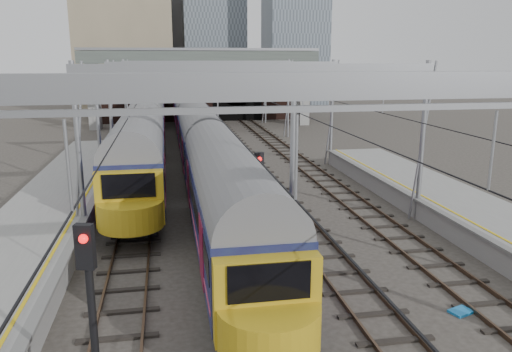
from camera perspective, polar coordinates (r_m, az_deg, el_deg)
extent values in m
plane|color=#38332D|center=(17.34, 5.63, -14.57)|extent=(160.00, 160.00, 0.00)
cube|color=gray|center=(19.69, -27.18, -10.76)|extent=(4.20, 55.00, 1.10)
cube|color=slate|center=(18.99, -21.34, -9.41)|extent=(0.35, 55.00, 0.12)
cube|color=gold|center=(19.07, -22.85, -9.24)|extent=(0.12, 55.00, 0.01)
cube|color=#4C3828|center=(30.86, -14.31, -2.13)|extent=(0.08, 80.00, 0.16)
cube|color=#4C3828|center=(30.79, -11.64, -2.02)|extent=(0.08, 80.00, 0.16)
cube|color=black|center=(30.84, -12.97, -2.21)|extent=(2.40, 80.00, 0.14)
cube|color=#4C3828|center=(30.81, -6.88, -1.83)|extent=(0.08, 80.00, 0.16)
cube|color=#4C3828|center=(30.92, -4.21, -1.71)|extent=(0.08, 80.00, 0.16)
cube|color=black|center=(30.88, -5.54, -1.91)|extent=(2.40, 80.00, 0.14)
cube|color=#4C3828|center=(31.28, 0.46, -1.50)|extent=(0.08, 80.00, 0.16)
cube|color=#4C3828|center=(31.57, 3.03, -1.38)|extent=(0.08, 80.00, 0.16)
cube|color=black|center=(31.43, 1.75, -1.57)|extent=(2.40, 80.00, 0.14)
cube|color=#4C3828|center=(32.23, 7.46, -1.17)|extent=(0.08, 80.00, 0.16)
cube|color=#4C3828|center=(32.69, 9.87, -1.05)|extent=(0.08, 80.00, 0.16)
cube|color=black|center=(32.48, 8.67, -1.24)|extent=(2.40, 80.00, 0.14)
cube|color=gray|center=(9.74, 16.41, 9.90)|extent=(16.80, 0.28, 0.50)
cylinder|color=gray|center=(23.40, -19.59, 2.48)|extent=(0.24, 0.24, 8.00)
cylinder|color=gray|center=(26.26, 18.47, 3.67)|extent=(0.24, 0.24, 8.00)
cube|color=gray|center=(23.13, 0.58, 12.10)|extent=(16.80, 0.28, 0.50)
cylinder|color=gray|center=(37.14, -16.24, 6.47)|extent=(0.24, 0.24, 8.00)
cylinder|color=gray|center=(39.01, 8.65, 7.15)|extent=(0.24, 0.24, 8.00)
cube|color=gray|center=(36.97, -3.58, 12.53)|extent=(16.80, 0.28, 0.50)
cylinder|color=gray|center=(51.03, -14.69, 8.29)|extent=(0.24, 0.24, 8.00)
cylinder|color=gray|center=(52.40, 3.70, 8.81)|extent=(0.24, 0.24, 8.00)
cube|color=gray|center=(50.90, -5.47, 12.71)|extent=(16.80, 0.28, 0.50)
cylinder|color=gray|center=(62.97, -13.90, 9.21)|extent=(0.24, 0.24, 8.00)
cylinder|color=gray|center=(64.08, 1.10, 9.66)|extent=(0.24, 0.24, 8.00)
cube|color=gray|center=(62.86, -6.42, 12.79)|extent=(16.80, 0.28, 0.50)
cube|color=black|center=(29.87, -13.52, 7.98)|extent=(0.03, 80.00, 0.03)
cube|color=black|center=(29.92, -5.78, 8.29)|extent=(0.03, 80.00, 0.03)
cube|color=black|center=(30.49, 1.82, 8.44)|extent=(0.03, 80.00, 0.03)
cube|color=black|center=(31.56, 9.02, 8.45)|extent=(0.03, 80.00, 0.03)
cube|color=black|center=(67.11, -4.86, 10.20)|extent=(26.00, 2.00, 9.00)
cube|color=black|center=(66.58, -2.15, 8.58)|extent=(6.50, 0.10, 5.20)
cylinder|color=black|center=(66.41, -2.17, 10.81)|extent=(6.50, 0.10, 6.50)
cube|color=black|center=(66.29, -15.19, 7.15)|extent=(6.00, 1.50, 3.00)
cube|color=gray|center=(61.39, -18.06, 8.95)|extent=(1.20, 2.50, 8.20)
cube|color=gray|center=(63.13, 5.35, 9.64)|extent=(1.20, 2.50, 8.20)
cube|color=#56615A|center=(60.87, -6.30, 13.34)|extent=(28.00, 3.00, 1.40)
cube|color=gray|center=(60.88, -6.33, 14.19)|extent=(28.00, 3.00, 0.30)
cube|color=tan|center=(80.97, -14.73, 14.96)|extent=(14.00, 12.00, 22.00)
cube|color=#4C5660|center=(87.47, -4.96, 18.46)|extent=(10.00, 10.00, 32.00)
cube|color=gray|center=(94.75, -9.06, 13.71)|extent=(18.00, 14.00, 18.00)
cube|color=black|center=(44.52, -7.07, 3.20)|extent=(2.19, 64.83, 0.70)
cube|color=#171345|center=(44.23, -7.14, 5.62)|extent=(2.78, 64.83, 2.49)
cylinder|color=slate|center=(44.08, -7.19, 7.22)|extent=(2.73, 64.33, 2.73)
cube|color=black|center=(44.18, -7.16, 6.13)|extent=(2.80, 63.63, 0.75)
cube|color=#CC4066|center=(44.33, -7.11, 4.73)|extent=(2.80, 63.83, 0.12)
cube|color=#BC9818|center=(12.91, 1.36, -14.12)|extent=(2.73, 0.60, 2.29)
cube|color=black|center=(12.49, 1.54, -12.05)|extent=(2.09, 0.08, 0.99)
cube|color=black|center=(47.59, -12.11, 3.66)|extent=(2.31, 51.25, 0.70)
cube|color=#171345|center=(47.31, -12.23, 6.01)|extent=(2.94, 51.25, 2.63)
cylinder|color=slate|center=(47.17, -12.31, 7.59)|extent=(2.88, 50.75, 2.88)
cube|color=black|center=(47.26, -12.25, 6.51)|extent=(2.96, 50.05, 0.79)
cube|color=#CC4066|center=(47.41, -12.18, 5.12)|extent=(2.96, 50.25, 0.13)
cube|color=#BC9818|center=(22.02, -14.21, -2.58)|extent=(2.88, 0.60, 2.43)
cube|color=black|center=(21.69, -14.33, -1.11)|extent=(2.21, 0.08, 1.05)
cylinder|color=black|center=(11.31, -17.97, -17.44)|extent=(0.16, 0.16, 4.86)
cube|color=black|center=(10.24, -18.95, -7.64)|extent=(0.39, 0.27, 0.91)
sphere|color=red|center=(10.06, -19.14, -6.81)|extent=(0.18, 0.18, 0.18)
cylinder|color=black|center=(19.55, 0.25, -4.08)|extent=(0.15, 0.15, 4.49)
cube|color=black|center=(18.88, 0.36, 1.46)|extent=(0.37, 0.28, 0.84)
sphere|color=red|center=(18.73, 0.43, 1.95)|extent=(0.17, 0.17, 0.17)
cube|color=#1A78C3|center=(15.61, 4.71, -17.74)|extent=(0.97, 0.76, 0.10)
cube|color=#1A78C3|center=(19.09, 4.34, -11.61)|extent=(1.15, 1.00, 0.11)
cube|color=#1A78C3|center=(18.12, 22.37, -14.13)|extent=(0.85, 0.72, 0.09)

